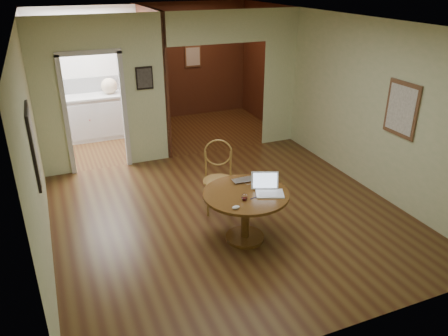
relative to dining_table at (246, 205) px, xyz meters
name	(u,v)px	position (x,y,z in m)	size (l,w,h in m)	color
floor	(231,216)	(0.06, 0.62, -0.52)	(5.00, 5.00, 0.00)	#452613
room_shell	(145,87)	(-0.41, 3.72, 0.77)	(5.20, 7.50, 5.00)	white
dining_table	(246,205)	(0.00, 0.00, 0.00)	(1.13, 1.13, 0.70)	brown
chair	(218,172)	(-0.02, 0.92, 0.08)	(0.59, 0.59, 1.09)	olive
open_laptop	(268,188)	(0.27, -0.09, 0.25)	(0.42, 0.42, 0.25)	white
closed_laptop	(247,181)	(0.14, 0.27, 0.20)	(0.37, 0.24, 0.03)	#AEAFB3
mouse	(236,207)	(-0.29, -0.33, 0.20)	(0.10, 0.06, 0.04)	white
wine_glass	(245,197)	(-0.10, -0.18, 0.23)	(0.08, 0.08, 0.09)	white
pen	(254,198)	(0.04, -0.17, 0.19)	(0.01, 0.01, 0.13)	#0B1A50
kitchen_cabinet	(95,117)	(-1.29, 4.82, -0.05)	(2.06, 0.60, 0.94)	silver
grocery_bag	(109,86)	(-0.93, 4.82, 0.59)	(0.34, 0.29, 0.34)	beige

